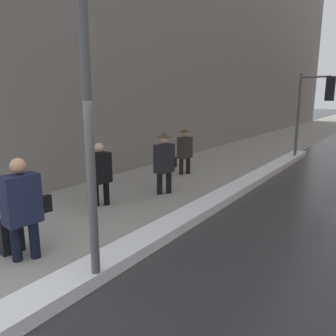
{
  "coord_description": "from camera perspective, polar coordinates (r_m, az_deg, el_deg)",
  "views": [
    {
      "loc": [
        3.5,
        -1.69,
        2.54
      ],
      "look_at": [
        -0.4,
        4.0,
        1.05
      ],
      "focal_mm": 35.0,
      "sensor_mm": 36.0,
      "label": 1
    }
  ],
  "objects": [
    {
      "name": "ground_plane",
      "position": [
        4.64,
        -26.76,
        -22.41
      ],
      "size": [
        160.0,
        160.0,
        0.0
      ],
      "primitive_type": "plane",
      "color": "#2D2D30"
    },
    {
      "name": "sidewalk_slab",
      "position": [
        17.75,
        16.06,
        3.5
      ],
      "size": [
        4.0,
        80.0,
        0.01
      ],
      "color": "gray",
      "rests_on": "ground"
    },
    {
      "name": "snow_bank_curb",
      "position": [
        8.94,
        11.2,
        -3.92
      ],
      "size": [
        0.56,
        14.96,
        0.19
      ],
      "color": "white",
      "rests_on": "ground"
    },
    {
      "name": "building_facade_left",
      "position": [
        24.87,
        9.31,
        26.35
      ],
      "size": [
        6.0,
        36.0,
        17.38
      ],
      "color": "slate",
      "rests_on": "ground"
    },
    {
      "name": "lamp_post",
      "position": [
        4.21,
        -13.86,
        11.2
      ],
      "size": [
        0.28,
        0.28,
        4.07
      ],
      "color": "#515156",
      "rests_on": "ground"
    },
    {
      "name": "traffic_light_near",
      "position": [
        14.18,
        24.68,
        10.92
      ],
      "size": [
        1.31,
        0.33,
        3.46
      ],
      "rotation": [
        0.0,
        0.0,
        -0.07
      ],
      "color": "#515156",
      "rests_on": "ground"
    },
    {
      "name": "pedestrian_with_shoulder_bag",
      "position": [
        5.56,
        -24.0,
        -5.89
      ],
      "size": [
        0.38,
        0.76,
        1.65
      ],
      "rotation": [
        0.0,
        0.0,
        -1.69
      ],
      "color": "black",
      "rests_on": "ground"
    },
    {
      "name": "pedestrian_in_glasses",
      "position": [
        7.83,
        -11.74,
        -0.59
      ],
      "size": [
        0.35,
        0.52,
        1.52
      ],
      "rotation": [
        0.0,
        0.0,
        -1.69
      ],
      "color": "black",
      "rests_on": "ground"
    },
    {
      "name": "pedestrian_in_fedora",
      "position": [
        8.62,
        -0.62,
        1.31
      ],
      "size": [
        0.36,
        0.74,
        1.68
      ],
      "rotation": [
        0.0,
        0.0,
        -1.69
      ],
      "color": "black",
      "rests_on": "ground"
    },
    {
      "name": "pedestrian_nearside",
      "position": [
        10.91,
        2.97,
        3.31
      ],
      "size": [
        0.34,
        0.51,
        1.57
      ],
      "rotation": [
        0.0,
        0.0,
        -1.69
      ],
      "color": "black",
      "rests_on": "ground"
    },
    {
      "name": "rolling_suitcase",
      "position": [
        6.11,
        -25.72,
        -10.56
      ],
      "size": [
        0.26,
        0.38,
        0.95
      ],
      "rotation": [
        0.0,
        0.0,
        -1.69
      ],
      "color": "black",
      "rests_on": "ground"
    }
  ]
}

